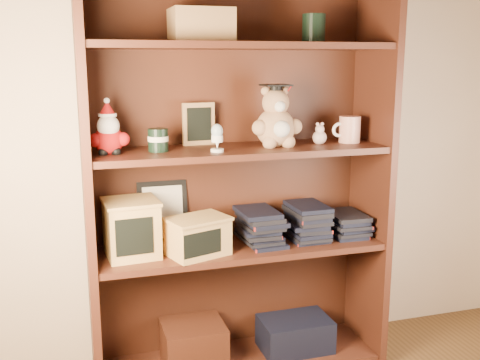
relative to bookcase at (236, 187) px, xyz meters
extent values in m
cube|color=#C9B191|center=(-0.03, 0.14, 0.47)|extent=(3.00, 0.04, 2.50)
cube|color=#441F13|center=(-0.58, -0.05, 0.02)|extent=(0.03, 0.35, 1.60)
cube|color=#441F13|center=(0.59, -0.05, 0.02)|extent=(0.03, 0.35, 1.60)
cube|color=#3F1D11|center=(0.00, 0.11, 0.02)|extent=(1.20, 0.02, 1.60)
cube|color=#441F13|center=(0.00, -0.05, -0.74)|extent=(1.14, 0.33, 0.02)
cube|color=#441F13|center=(0.00, -0.05, 0.56)|extent=(1.14, 0.33, 0.02)
cube|color=#3F1D11|center=(-0.20, -0.05, -0.64)|extent=(0.25, 0.22, 0.18)
cube|color=black|center=(0.25, -0.05, -0.66)|extent=(0.30, 0.20, 0.14)
cube|color=#9E7547|center=(-0.15, -0.05, 0.63)|extent=(0.22, 0.18, 0.12)
cylinder|color=black|center=(0.30, -0.05, 0.63)|extent=(0.09, 0.09, 0.11)
cube|color=#441F13|center=(0.00, -0.05, -0.24)|extent=(1.14, 0.33, 0.02)
cube|color=#441F13|center=(0.00, -0.05, 0.16)|extent=(1.14, 0.33, 0.02)
sphere|color=#A50F0F|center=(-0.50, -0.05, 0.22)|extent=(0.11, 0.11, 0.11)
sphere|color=#A50F0F|center=(-0.55, -0.07, 0.22)|extent=(0.05, 0.05, 0.05)
sphere|color=#A50F0F|center=(-0.45, -0.07, 0.22)|extent=(0.05, 0.05, 0.05)
sphere|color=black|center=(-0.52, -0.08, 0.18)|extent=(0.04, 0.04, 0.04)
sphere|color=black|center=(-0.48, -0.08, 0.18)|extent=(0.04, 0.04, 0.04)
sphere|color=white|center=(-0.50, -0.06, 0.27)|extent=(0.08, 0.08, 0.08)
sphere|color=#D8B293|center=(-0.50, -0.05, 0.29)|extent=(0.06, 0.06, 0.06)
cone|color=#A50F0F|center=(-0.50, -0.05, 0.34)|extent=(0.06, 0.06, 0.05)
sphere|color=white|center=(-0.50, -0.05, 0.36)|extent=(0.02, 0.02, 0.02)
cylinder|color=white|center=(-0.50, -0.05, 0.31)|extent=(0.07, 0.07, 0.01)
cylinder|color=black|center=(-0.32, -0.05, 0.21)|extent=(0.08, 0.08, 0.09)
cylinder|color=beige|center=(-0.32, -0.05, 0.22)|extent=(0.08, 0.08, 0.02)
cube|color=#9E7547|center=(-0.14, 0.06, 0.26)|extent=(0.13, 0.03, 0.17)
cube|color=black|center=(-0.14, 0.05, 0.26)|extent=(0.10, 0.01, 0.13)
cube|color=#9E7547|center=(-0.14, 0.09, 0.19)|extent=(0.06, 0.06, 0.01)
cylinder|color=white|center=(-0.11, -0.13, 0.18)|extent=(0.05, 0.05, 0.01)
cone|color=white|center=(-0.11, -0.13, 0.20)|extent=(0.02, 0.02, 0.03)
cylinder|color=white|center=(-0.11, -0.13, 0.22)|extent=(0.04, 0.04, 0.02)
ellipsoid|color=#ABC4D0|center=(-0.11, -0.13, 0.25)|extent=(0.04, 0.04, 0.05)
sphere|color=tan|center=(0.15, -0.05, 0.24)|extent=(0.16, 0.16, 0.16)
sphere|color=white|center=(0.15, -0.12, 0.25)|extent=(0.07, 0.07, 0.07)
sphere|color=tan|center=(0.08, -0.07, 0.25)|extent=(0.06, 0.06, 0.06)
sphere|color=tan|center=(0.22, -0.07, 0.25)|extent=(0.06, 0.06, 0.06)
sphere|color=tan|center=(0.11, -0.09, 0.19)|extent=(0.06, 0.06, 0.06)
sphere|color=tan|center=(0.19, -0.09, 0.19)|extent=(0.06, 0.06, 0.06)
sphere|color=tan|center=(0.15, -0.05, 0.34)|extent=(0.11, 0.11, 0.11)
sphere|color=white|center=(0.15, -0.09, 0.33)|extent=(0.04, 0.04, 0.04)
sphere|color=tan|center=(0.11, -0.04, 0.39)|extent=(0.04, 0.04, 0.04)
sphere|color=tan|center=(0.19, -0.04, 0.39)|extent=(0.04, 0.04, 0.04)
cylinder|color=black|center=(0.15, -0.05, 0.40)|extent=(0.05, 0.05, 0.02)
cube|color=black|center=(0.15, -0.05, 0.41)|extent=(0.11, 0.11, 0.01)
cylinder|color=#A50F0F|center=(0.20, -0.07, 0.40)|extent=(0.00, 0.05, 0.03)
sphere|color=#CCA79D|center=(0.34, -0.05, 0.20)|extent=(0.06, 0.06, 0.06)
sphere|color=#CCA79D|center=(0.34, -0.05, 0.23)|extent=(0.04, 0.04, 0.04)
sphere|color=#CCA79D|center=(0.33, -0.05, 0.25)|extent=(0.01, 0.01, 0.01)
sphere|color=#CCA79D|center=(0.35, -0.05, 0.25)|extent=(0.01, 0.01, 0.01)
cylinder|color=silver|center=(0.48, -0.05, 0.23)|extent=(0.09, 0.09, 0.11)
torus|color=white|center=(0.43, -0.05, 0.23)|extent=(0.06, 0.01, 0.06)
cube|color=black|center=(-0.29, 0.09, -0.10)|extent=(0.20, 0.05, 0.25)
cube|color=beige|center=(-0.29, 0.08, -0.10)|extent=(0.16, 0.03, 0.21)
cube|color=tan|center=(-0.43, -0.05, -0.12)|extent=(0.21, 0.21, 0.21)
cube|color=black|center=(-0.43, -0.15, -0.12)|extent=(0.14, 0.02, 0.14)
cube|color=tan|center=(-0.43, -0.05, -0.02)|extent=(0.22, 0.22, 0.01)
cube|color=tan|center=(-0.19, -0.12, -0.16)|extent=(0.25, 0.21, 0.14)
cube|color=black|center=(-0.19, -0.19, -0.16)|extent=(0.16, 0.06, 0.09)
cube|color=tan|center=(-0.19, -0.12, -0.08)|extent=(0.27, 0.23, 0.01)
cube|color=black|center=(0.09, -0.05, -0.22)|extent=(0.14, 0.20, 0.02)
cube|color=black|center=(0.09, -0.05, -0.20)|extent=(0.14, 0.20, 0.02)
cube|color=black|center=(0.09, -0.05, -0.19)|extent=(0.14, 0.20, 0.02)
cube|color=black|center=(0.09, -0.05, -0.17)|extent=(0.14, 0.20, 0.02)
cube|color=black|center=(0.09, -0.05, -0.16)|extent=(0.14, 0.20, 0.02)
cube|color=black|center=(0.09, -0.05, -0.14)|extent=(0.14, 0.20, 0.02)
cube|color=black|center=(0.09, -0.05, -0.12)|extent=(0.14, 0.20, 0.02)
cube|color=black|center=(0.09, -0.05, -0.11)|extent=(0.14, 0.20, 0.02)
cube|color=black|center=(0.09, -0.05, -0.09)|extent=(0.14, 0.20, 0.02)
cube|color=black|center=(0.30, -0.05, -0.22)|extent=(0.14, 0.20, 0.02)
cube|color=black|center=(0.30, -0.05, -0.20)|extent=(0.14, 0.20, 0.02)
cube|color=black|center=(0.30, -0.05, -0.19)|extent=(0.14, 0.20, 0.02)
cube|color=black|center=(0.30, -0.05, -0.17)|extent=(0.14, 0.20, 0.02)
cube|color=black|center=(0.30, -0.05, -0.16)|extent=(0.14, 0.20, 0.02)
cube|color=black|center=(0.30, -0.05, -0.14)|extent=(0.14, 0.20, 0.02)
cube|color=black|center=(0.30, -0.05, -0.12)|extent=(0.14, 0.20, 0.02)
cube|color=black|center=(0.30, -0.05, -0.11)|extent=(0.14, 0.20, 0.02)
cube|color=black|center=(0.30, -0.05, -0.09)|extent=(0.14, 0.20, 0.02)
cube|color=black|center=(0.47, -0.05, -0.22)|extent=(0.14, 0.20, 0.02)
cube|color=black|center=(0.47, -0.05, -0.20)|extent=(0.14, 0.20, 0.02)
cube|color=black|center=(0.47, -0.05, -0.19)|extent=(0.14, 0.20, 0.02)
cube|color=black|center=(0.47, -0.05, -0.17)|extent=(0.14, 0.20, 0.02)
cube|color=black|center=(0.47, -0.05, -0.16)|extent=(0.14, 0.20, 0.02)
cube|color=black|center=(0.47, -0.05, -0.14)|extent=(0.14, 0.20, 0.02)
camera|label=1|loc=(-0.63, -2.13, 0.51)|focal=42.00mm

